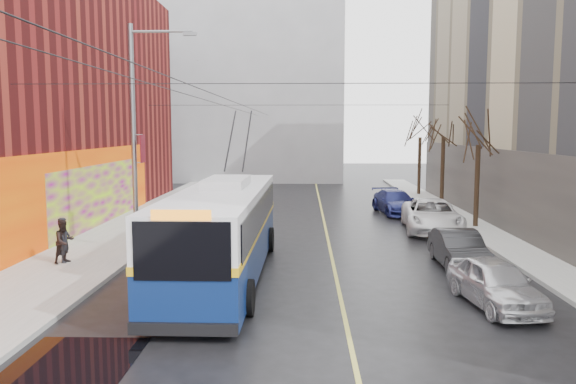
{
  "coord_description": "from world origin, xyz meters",
  "views": [
    {
      "loc": [
        0.41,
        -11.96,
        4.96
      ],
      "look_at": [
        -0.22,
        9.89,
        2.51
      ],
      "focal_mm": 35.0,
      "sensor_mm": 36.0,
      "label": 1
    }
  ],
  "objects_px": {
    "parked_car_a": "(496,283)",
    "parked_car_d": "(395,202)",
    "trolleybus": "(223,230)",
    "parked_car_c": "(432,215)",
    "pedestrian_a": "(64,240)",
    "tree_far": "(420,127)",
    "streetlight_pole": "(137,132)",
    "tree_mid": "(444,124)",
    "following_car": "(223,200)",
    "tree_near": "(479,129)",
    "parked_car_b": "(459,249)",
    "pedestrian_b": "(64,241)"
  },
  "relations": [
    {
      "from": "streetlight_pole",
      "to": "tree_mid",
      "type": "xyz_separation_m",
      "value": [
        15.14,
        13.0,
        0.41
      ]
    },
    {
      "from": "streetlight_pole",
      "to": "tree_far",
      "type": "bearing_deg",
      "value": 52.88
    },
    {
      "from": "tree_far",
      "to": "parked_car_b",
      "type": "bearing_deg",
      "value": -97.78
    },
    {
      "from": "parked_car_d",
      "to": "pedestrian_b",
      "type": "relative_size",
      "value": 3.01
    },
    {
      "from": "tree_mid",
      "to": "parked_car_b",
      "type": "xyz_separation_m",
      "value": [
        -3.0,
        -14.96,
        -4.59
      ]
    },
    {
      "from": "trolleybus",
      "to": "parked_car_a",
      "type": "relative_size",
      "value": 3.11
    },
    {
      "from": "streetlight_pole",
      "to": "trolleybus",
      "type": "bearing_deg",
      "value": -42.19
    },
    {
      "from": "streetlight_pole",
      "to": "parked_car_c",
      "type": "height_order",
      "value": "streetlight_pole"
    },
    {
      "from": "streetlight_pole",
      "to": "following_car",
      "type": "distance_m",
      "value": 12.04
    },
    {
      "from": "parked_car_c",
      "to": "pedestrian_b",
      "type": "xyz_separation_m",
      "value": [
        -14.89,
        -7.56,
        0.16
      ]
    },
    {
      "from": "tree_near",
      "to": "pedestrian_a",
      "type": "xyz_separation_m",
      "value": [
        -17.28,
        -8.2,
        -4.01
      ]
    },
    {
      "from": "pedestrian_a",
      "to": "tree_far",
      "type": "bearing_deg",
      "value": -43.87
    },
    {
      "from": "tree_near",
      "to": "tree_far",
      "type": "height_order",
      "value": "tree_far"
    },
    {
      "from": "tree_mid",
      "to": "parked_car_b",
      "type": "bearing_deg",
      "value": -101.35
    },
    {
      "from": "streetlight_pole",
      "to": "tree_near",
      "type": "xyz_separation_m",
      "value": [
        15.14,
        6.0,
        0.13
      ]
    },
    {
      "from": "following_car",
      "to": "streetlight_pole",
      "type": "bearing_deg",
      "value": -93.12
    },
    {
      "from": "tree_mid",
      "to": "pedestrian_a",
      "type": "distance_m",
      "value": 23.4
    },
    {
      "from": "pedestrian_a",
      "to": "pedestrian_b",
      "type": "height_order",
      "value": "pedestrian_a"
    },
    {
      "from": "following_car",
      "to": "pedestrian_b",
      "type": "distance_m",
      "value": 14.03
    },
    {
      "from": "tree_mid",
      "to": "parked_car_c",
      "type": "bearing_deg",
      "value": -106.88
    },
    {
      "from": "tree_far",
      "to": "trolleybus",
      "type": "xyz_separation_m",
      "value": [
        -11.31,
        -23.47,
        -3.54
      ]
    },
    {
      "from": "streetlight_pole",
      "to": "parked_car_a",
      "type": "height_order",
      "value": "streetlight_pole"
    },
    {
      "from": "tree_near",
      "to": "tree_far",
      "type": "bearing_deg",
      "value": 90.0
    },
    {
      "from": "streetlight_pole",
      "to": "pedestrian_b",
      "type": "relative_size",
      "value": 5.7
    },
    {
      "from": "streetlight_pole",
      "to": "parked_car_d",
      "type": "bearing_deg",
      "value": 42.48
    },
    {
      "from": "parked_car_a",
      "to": "parked_car_d",
      "type": "xyz_separation_m",
      "value": [
        0.0,
        17.37,
        0.02
      ]
    },
    {
      "from": "tree_near",
      "to": "pedestrian_b",
      "type": "xyz_separation_m",
      "value": [
        -17.24,
        -8.31,
        -4.04
      ]
    },
    {
      "from": "pedestrian_a",
      "to": "tree_near",
      "type": "bearing_deg",
      "value": -70.59
    },
    {
      "from": "streetlight_pole",
      "to": "tree_near",
      "type": "relative_size",
      "value": 1.41
    },
    {
      "from": "tree_near",
      "to": "parked_car_b",
      "type": "relative_size",
      "value": 1.59
    },
    {
      "from": "tree_mid",
      "to": "trolleybus",
      "type": "xyz_separation_m",
      "value": [
        -11.31,
        -16.47,
        -3.65
      ]
    },
    {
      "from": "parked_car_a",
      "to": "parked_car_d",
      "type": "height_order",
      "value": "parked_car_d"
    },
    {
      "from": "parked_car_b",
      "to": "following_car",
      "type": "bearing_deg",
      "value": 128.61
    },
    {
      "from": "tree_mid",
      "to": "tree_near",
      "type": "bearing_deg",
      "value": -90.0
    },
    {
      "from": "parked_car_c",
      "to": "parked_car_d",
      "type": "xyz_separation_m",
      "value": [
        -0.85,
        5.68,
        -0.09
      ]
    },
    {
      "from": "trolleybus",
      "to": "parked_car_c",
      "type": "height_order",
      "value": "trolleybus"
    },
    {
      "from": "following_car",
      "to": "tree_near",
      "type": "bearing_deg",
      "value": -15.71
    },
    {
      "from": "pedestrian_b",
      "to": "tree_far",
      "type": "bearing_deg",
      "value": -4.43
    },
    {
      "from": "trolleybus",
      "to": "parked_car_d",
      "type": "bearing_deg",
      "value": 61.29
    },
    {
      "from": "tree_far",
      "to": "pedestrian_b",
      "type": "bearing_deg",
      "value": -127.69
    },
    {
      "from": "parked_car_b",
      "to": "tree_far",
      "type": "bearing_deg",
      "value": 82.33
    },
    {
      "from": "pedestrian_a",
      "to": "parked_car_b",
      "type": "bearing_deg",
      "value": -95.01
    },
    {
      "from": "trolleybus",
      "to": "pedestrian_a",
      "type": "bearing_deg",
      "value": 168.66
    },
    {
      "from": "tree_near",
      "to": "tree_mid",
      "type": "relative_size",
      "value": 0.96
    },
    {
      "from": "tree_mid",
      "to": "following_car",
      "type": "distance_m",
      "value": 14.31
    },
    {
      "from": "parked_car_b",
      "to": "pedestrian_a",
      "type": "xyz_separation_m",
      "value": [
        -14.27,
        -0.24,
        0.31
      ]
    },
    {
      "from": "tree_far",
      "to": "parked_car_c",
      "type": "relative_size",
      "value": 1.17
    },
    {
      "from": "following_car",
      "to": "pedestrian_a",
      "type": "height_order",
      "value": "pedestrian_a"
    },
    {
      "from": "parked_car_a",
      "to": "pedestrian_b",
      "type": "relative_size",
      "value": 2.49
    },
    {
      "from": "parked_car_b",
      "to": "pedestrian_a",
      "type": "distance_m",
      "value": 14.28
    }
  ]
}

